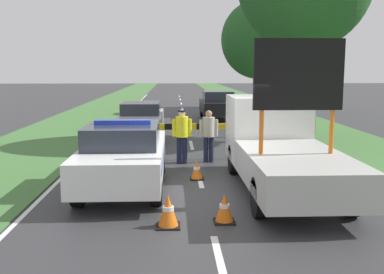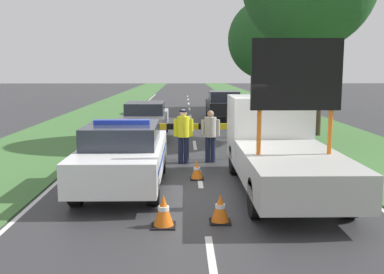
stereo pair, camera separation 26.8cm
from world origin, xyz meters
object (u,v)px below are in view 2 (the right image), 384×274
at_px(traffic_cone_near_police, 220,208).
at_px(utility_pole, 322,49).
at_px(traffic_cone_near_truck, 164,211).
at_px(traffic_cone_behind_barrier, 144,142).
at_px(traffic_cone_centre_front, 121,146).
at_px(traffic_cone_lane_edge, 197,170).
at_px(pedestrian_civilian, 210,132).
at_px(queued_car_sedan_silver, 146,119).
at_px(road_barrier, 198,130).
at_px(police_car, 124,154).
at_px(roadside_tree_near_right, 273,42).
at_px(work_truck, 278,144).
at_px(roadside_tree_near_left, 265,40).
at_px(police_officer, 183,132).
at_px(queued_car_sedan_black, 224,104).

distance_m(traffic_cone_near_police, utility_pole, 12.31).
height_order(traffic_cone_near_truck, traffic_cone_behind_barrier, traffic_cone_behind_barrier).
relative_size(traffic_cone_centre_front, traffic_cone_lane_edge, 1.40).
xyz_separation_m(pedestrian_civilian, utility_pole, (4.87, 5.32, 2.69)).
bearing_deg(utility_pole, queued_car_sedan_silver, -178.95).
bearing_deg(pedestrian_civilian, road_barrier, 148.72).
relative_size(police_car, roadside_tree_near_right, 0.70).
bearing_deg(traffic_cone_near_truck, road_barrier, 82.32).
distance_m(police_car, queued_car_sedan_silver, 8.05).
distance_m(police_car, traffic_cone_near_police, 3.35).
height_order(road_barrier, traffic_cone_behind_barrier, road_barrier).
distance_m(road_barrier, roadside_tree_near_right, 19.81).
bearing_deg(traffic_cone_behind_barrier, roadside_tree_near_right, 65.85).
height_order(traffic_cone_near_truck, utility_pole, utility_pole).
xyz_separation_m(traffic_cone_behind_barrier, queued_car_sedan_silver, (-0.22, 3.37, 0.43)).
relative_size(road_barrier, queued_car_sedan_silver, 0.64).
bearing_deg(traffic_cone_near_police, work_truck, 58.19).
xyz_separation_m(police_car, roadside_tree_near_right, (7.78, 21.86, 3.90)).
distance_m(work_truck, road_barrier, 3.79).
bearing_deg(traffic_cone_lane_edge, road_barrier, 87.32).
xyz_separation_m(work_truck, road_barrier, (-1.79, 3.33, -0.09)).
bearing_deg(traffic_cone_near_truck, traffic_cone_centre_front, 104.19).
height_order(traffic_cone_behind_barrier, queued_car_sedan_silver, queued_car_sedan_silver).
bearing_deg(work_truck, traffic_cone_near_police, 60.59).
xyz_separation_m(traffic_cone_centre_front, queued_car_sedan_silver, (0.45, 4.25, 0.42)).
bearing_deg(traffic_cone_near_truck, traffic_cone_behind_barrier, 97.55).
bearing_deg(police_car, traffic_cone_near_truck, -72.03).
relative_size(queued_car_sedan_silver, roadside_tree_near_left, 0.65).
xyz_separation_m(traffic_cone_lane_edge, utility_pole, (5.34, 7.45, 3.37)).
bearing_deg(police_officer, queued_car_sedan_black, -111.93).
bearing_deg(traffic_cone_near_truck, roadside_tree_near_right, 74.74).
distance_m(police_car, pedestrian_civilian, 3.63).
height_order(police_officer, utility_pole, utility_pole).
relative_size(traffic_cone_lane_edge, roadside_tree_near_left, 0.07).
bearing_deg(traffic_cone_near_police, police_car, 129.35).
bearing_deg(utility_pole, police_officer, -135.99).
xyz_separation_m(work_truck, traffic_cone_lane_edge, (-1.91, 0.74, -0.79)).
height_order(traffic_cone_centre_front, roadside_tree_near_left, roadside_tree_near_left).
relative_size(traffic_cone_near_police, traffic_cone_near_truck, 0.92).
relative_size(traffic_cone_centre_front, traffic_cone_near_truck, 1.17).
bearing_deg(traffic_cone_behind_barrier, pedestrian_civilian, -40.13).
relative_size(police_car, roadside_tree_near_left, 0.67).
xyz_separation_m(queued_car_sedan_black, roadside_tree_near_left, (2.93, 3.58, 3.84)).
relative_size(police_officer, queued_car_sedan_silver, 0.35).
bearing_deg(police_officer, traffic_cone_behind_barrier, -67.41).
bearing_deg(traffic_cone_lane_edge, utility_pole, 54.36).
bearing_deg(police_car, queued_car_sedan_black, 72.87).
bearing_deg(traffic_cone_lane_edge, roadside_tree_near_left, 74.67).
bearing_deg(queued_car_sedan_black, traffic_cone_near_truck, 81.52).
distance_m(traffic_cone_behind_barrier, utility_pole, 8.51).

